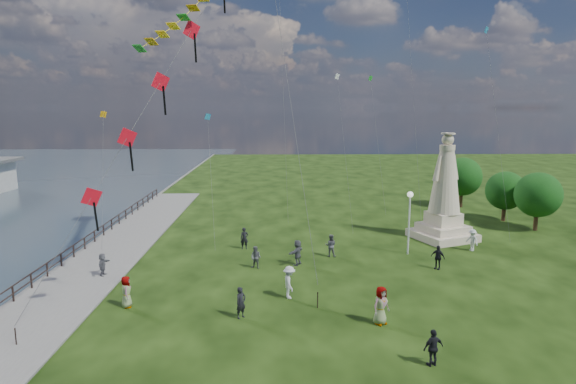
{
  "coord_description": "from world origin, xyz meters",
  "views": [
    {
      "loc": [
        -1.61,
        -21.49,
        10.67
      ],
      "look_at": [
        -1.0,
        8.0,
        5.5
      ],
      "focal_mm": 30.0,
      "sensor_mm": 36.0,
      "label": 1
    }
  ],
  "objects_px": {
    "person_3": "(433,348)",
    "person_6": "(244,238)",
    "lamppost": "(410,209)",
    "person_0": "(241,303)",
    "person_1": "(256,257)",
    "person_11": "(297,252)",
    "statue": "(444,200)",
    "person_8": "(472,240)",
    "person_10": "(126,292)",
    "person_5": "(103,266)",
    "person_4": "(381,305)",
    "person_2": "(289,282)",
    "person_9": "(438,257)",
    "person_7": "(331,245)"
  },
  "relations": [
    {
      "from": "person_6",
      "to": "person_7",
      "type": "xyz_separation_m",
      "value": [
        6.4,
        -2.01,
        -0.01
      ]
    },
    {
      "from": "person_7",
      "to": "person_5",
      "type": "bearing_deg",
      "value": 26.61
    },
    {
      "from": "person_7",
      "to": "person_11",
      "type": "height_order",
      "value": "person_11"
    },
    {
      "from": "person_3",
      "to": "person_6",
      "type": "distance_m",
      "value": 19.39
    },
    {
      "from": "lamppost",
      "to": "person_11",
      "type": "height_order",
      "value": "lamppost"
    },
    {
      "from": "person_3",
      "to": "person_4",
      "type": "height_order",
      "value": "person_4"
    },
    {
      "from": "person_1",
      "to": "person_5",
      "type": "distance_m",
      "value": 9.81
    },
    {
      "from": "person_5",
      "to": "person_11",
      "type": "xyz_separation_m",
      "value": [
        12.53,
        2.15,
        0.15
      ]
    },
    {
      "from": "person_2",
      "to": "person_10",
      "type": "height_order",
      "value": "person_2"
    },
    {
      "from": "person_5",
      "to": "person_10",
      "type": "bearing_deg",
      "value": -144.0
    },
    {
      "from": "person_5",
      "to": "person_11",
      "type": "relative_size",
      "value": 0.83
    },
    {
      "from": "person_7",
      "to": "person_1",
      "type": "bearing_deg",
      "value": 37.42
    },
    {
      "from": "person_10",
      "to": "person_6",
      "type": "bearing_deg",
      "value": -40.86
    },
    {
      "from": "person_8",
      "to": "person_10",
      "type": "bearing_deg",
      "value": -92.05
    },
    {
      "from": "person_3",
      "to": "person_9",
      "type": "xyz_separation_m",
      "value": [
        4.22,
        12.21,
        0.01
      ]
    },
    {
      "from": "person_6",
      "to": "statue",
      "type": "bearing_deg",
      "value": 4.16
    },
    {
      "from": "person_1",
      "to": "person_4",
      "type": "xyz_separation_m",
      "value": [
        6.61,
        -8.58,
        0.21
      ]
    },
    {
      "from": "person_0",
      "to": "person_5",
      "type": "height_order",
      "value": "person_0"
    },
    {
      "from": "person_2",
      "to": "person_7",
      "type": "relative_size",
      "value": 1.14
    },
    {
      "from": "person_4",
      "to": "person_9",
      "type": "height_order",
      "value": "person_4"
    },
    {
      "from": "statue",
      "to": "person_0",
      "type": "relative_size",
      "value": 5.28
    },
    {
      "from": "statue",
      "to": "person_8",
      "type": "bearing_deg",
      "value": -94.27
    },
    {
      "from": "statue",
      "to": "person_9",
      "type": "bearing_deg",
      "value": -132.89
    },
    {
      "from": "lamppost",
      "to": "person_10",
      "type": "xyz_separation_m",
      "value": [
        -17.81,
        -9.27,
        -2.52
      ]
    },
    {
      "from": "lamppost",
      "to": "person_1",
      "type": "distance_m",
      "value": 11.79
    },
    {
      "from": "lamppost",
      "to": "person_0",
      "type": "bearing_deg",
      "value": -136.93
    },
    {
      "from": "person_2",
      "to": "person_5",
      "type": "relative_size",
      "value": 1.28
    },
    {
      "from": "person_4",
      "to": "person_3",
      "type": "bearing_deg",
      "value": -103.34
    },
    {
      "from": "lamppost",
      "to": "person_4",
      "type": "relative_size",
      "value": 2.41
    },
    {
      "from": "lamppost",
      "to": "person_1",
      "type": "bearing_deg",
      "value": -164.8
    },
    {
      "from": "person_2",
      "to": "person_9",
      "type": "height_order",
      "value": "person_2"
    },
    {
      "from": "person_5",
      "to": "lamppost",
      "type": "bearing_deg",
      "value": -73.77
    },
    {
      "from": "person_1",
      "to": "person_6",
      "type": "relative_size",
      "value": 0.92
    },
    {
      "from": "person_5",
      "to": "person_10",
      "type": "xyz_separation_m",
      "value": [
        2.99,
        -4.81,
        0.14
      ]
    },
    {
      "from": "person_0",
      "to": "person_1",
      "type": "xyz_separation_m",
      "value": [
        0.41,
        7.74,
        -0.06
      ]
    },
    {
      "from": "statue",
      "to": "person_6",
      "type": "xyz_separation_m",
      "value": [
        -16.16,
        -2.57,
        -2.46
      ]
    },
    {
      "from": "person_4",
      "to": "person_11",
      "type": "xyz_separation_m",
      "value": [
        -3.79,
        9.29,
        -0.09
      ]
    },
    {
      "from": "person_2",
      "to": "person_10",
      "type": "bearing_deg",
      "value": 87.33
    },
    {
      "from": "person_5",
      "to": "statue",
      "type": "bearing_deg",
      "value": -66.75
    },
    {
      "from": "person_8",
      "to": "person_11",
      "type": "xyz_separation_m",
      "value": [
        -13.33,
        -3.03,
        0.05
      ]
    },
    {
      "from": "person_4",
      "to": "person_2",
      "type": "bearing_deg",
      "value": 110.52
    },
    {
      "from": "lamppost",
      "to": "person_9",
      "type": "height_order",
      "value": "lamppost"
    },
    {
      "from": "statue",
      "to": "person_10",
      "type": "xyz_separation_m",
      "value": [
        -21.79,
        -13.39,
        -2.42
      ]
    },
    {
      "from": "person_8",
      "to": "person_6",
      "type": "bearing_deg",
      "value": -118.42
    },
    {
      "from": "statue",
      "to": "person_6",
      "type": "distance_m",
      "value": 16.55
    },
    {
      "from": "person_6",
      "to": "person_10",
      "type": "bearing_deg",
      "value": -122.34
    },
    {
      "from": "statue",
      "to": "person_5",
      "type": "height_order",
      "value": "statue"
    },
    {
      "from": "lamppost",
      "to": "person_0",
      "type": "relative_size",
      "value": 2.85
    },
    {
      "from": "person_5",
      "to": "person_8",
      "type": "relative_size",
      "value": 0.88
    },
    {
      "from": "person_5",
      "to": "person_9",
      "type": "bearing_deg",
      "value": -83.06
    }
  ]
}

